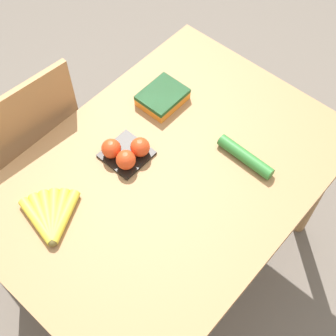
{
  "coord_description": "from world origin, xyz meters",
  "views": [
    {
      "loc": [
        -0.61,
        -0.54,
        2.04
      ],
      "look_at": [
        0.0,
        0.0,
        0.77
      ],
      "focal_mm": 50.0,
      "sensor_mm": 36.0,
      "label": 1
    }
  ],
  "objects_px": {
    "banana_bunch": "(51,218)",
    "carrot_bag": "(162,96)",
    "tomato_pack": "(126,152)",
    "cucumber_near": "(245,157)",
    "chair": "(28,148)"
  },
  "relations": [
    {
      "from": "banana_bunch",
      "to": "carrot_bag",
      "type": "height_order",
      "value": "carrot_bag"
    },
    {
      "from": "tomato_pack",
      "to": "carrot_bag",
      "type": "height_order",
      "value": "tomato_pack"
    },
    {
      "from": "carrot_bag",
      "to": "tomato_pack",
      "type": "bearing_deg",
      "value": -164.0
    },
    {
      "from": "banana_bunch",
      "to": "cucumber_near",
      "type": "distance_m",
      "value": 0.65
    },
    {
      "from": "chair",
      "to": "banana_bunch",
      "type": "bearing_deg",
      "value": 71.53
    },
    {
      "from": "banana_bunch",
      "to": "tomato_pack",
      "type": "xyz_separation_m",
      "value": [
        0.32,
        -0.01,
        0.02
      ]
    },
    {
      "from": "banana_bunch",
      "to": "cucumber_near",
      "type": "height_order",
      "value": "cucumber_near"
    },
    {
      "from": "chair",
      "to": "tomato_pack",
      "type": "xyz_separation_m",
      "value": [
        0.12,
        -0.46,
        0.28
      ]
    },
    {
      "from": "chair",
      "to": "carrot_bag",
      "type": "distance_m",
      "value": 0.61
    },
    {
      "from": "chair",
      "to": "tomato_pack",
      "type": "bearing_deg",
      "value": 110.0
    },
    {
      "from": "carrot_bag",
      "to": "cucumber_near",
      "type": "distance_m",
      "value": 0.38
    },
    {
      "from": "tomato_pack",
      "to": "cucumber_near",
      "type": "distance_m",
      "value": 0.39
    },
    {
      "from": "chair",
      "to": "cucumber_near",
      "type": "bearing_deg",
      "value": 121.42
    },
    {
      "from": "banana_bunch",
      "to": "tomato_pack",
      "type": "distance_m",
      "value": 0.32
    },
    {
      "from": "chair",
      "to": "cucumber_near",
      "type": "relative_size",
      "value": 4.47
    }
  ]
}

